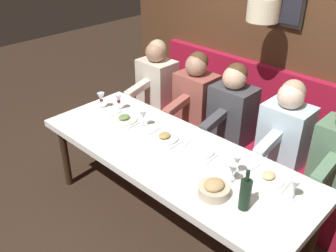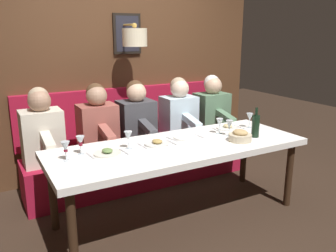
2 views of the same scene
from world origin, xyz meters
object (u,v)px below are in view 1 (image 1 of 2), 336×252
Objects in this scene: diner_near at (286,127)px; wine_glass_5 at (233,170)px; wine_bottle at (245,194)px; diner_middle at (232,106)px; wine_glass_3 at (101,98)px; wine_glass_4 at (143,115)px; bread_bowl at (214,189)px; diner_farthest at (157,77)px; diner_far at (196,92)px; wine_glass_2 at (295,186)px; wine_glass_1 at (237,161)px; dining_table at (172,158)px; wine_glass_0 at (119,99)px.

wine_glass_5 is (-0.88, -0.07, 0.04)m from diner_near.
diner_middle is at bearing 38.80° from wine_bottle.
wine_glass_3 is 0.56m from wine_glass_4.
wine_bottle is at bearing -141.20° from diner_middle.
bread_bowl is at bearing -99.46° from wine_glass_3.
diner_farthest is 4.82× the size of wine_glass_5.
diner_farthest is 1.88m from wine_glass_5.
wine_bottle is at bearing -128.77° from diner_far.
wine_glass_5 is (-0.14, 0.40, 0.00)m from wine_glass_2.
diner_far reaches higher than wine_glass_1.
wine_glass_1 is (-0.77, -0.03, 0.04)m from diner_near.
dining_table is 8.08× the size of wine_bottle.
wine_glass_4 is at bearing -141.46° from diner_farthest.
diner_middle is at bearing 29.74° from bread_bowl.
diner_near is at bearing 4.24° from wine_glass_5.
wine_glass_3 is at bearing 87.32° from wine_glass_5.
diner_near reaches higher than wine_bottle.
diner_middle and diner_farthest have the same top height.
diner_farthest is at bearing 56.95° from bread_bowl.
wine_glass_4 is 1.05m from wine_glass_5.
wine_glass_1 is (-0.77, -0.59, 0.04)m from diner_middle.
wine_glass_1 and wine_glass_4 have the same top height.
wine_glass_4 reaches higher than dining_table.
wine_glass_3 is at bearing 93.69° from wine_glass_4.
wine_glass_2 is 1.00× the size of wine_glass_4.
diner_near is 4.82× the size of wine_glass_5.
diner_near is 1.57m from wine_glass_0.
diner_near is 0.77m from wine_glass_1.
diner_near is at bearing 14.71° from wine_bottle.
diner_middle is 1.00× the size of diner_farthest.
diner_far is 0.58m from diner_farthest.
wine_glass_1 is (-0.07, -1.42, 0.00)m from wine_glass_0.
dining_table is 0.91m from wine_glass_0.
wine_glass_0 is 1.00× the size of wine_glass_5.
wine_glass_0 is at bearing 87.32° from wine_glass_1.
dining_table is 1.01m from wine_glass_2.
diner_far is at bearing 90.00° from diner_middle.
diner_middle is 4.82× the size of wine_glass_0.
wine_bottle is at bearing -101.17° from wine_glass_0.
wine_glass_2 is at bearing -81.68° from dining_table.
diner_far is (0.00, 1.02, 0.00)m from diner_near.
diner_middle is 1.08m from wine_glass_5.
wine_glass_3 reaches higher than dining_table.
wine_glass_3 is at bearing 91.87° from wine_glass_2.
wine_glass_0 is at bearing -164.39° from diner_farthest.
wine_bottle is (-1.04, -1.29, 0.04)m from diner_far.
wine_glass_5 is at bearing -4.59° from bread_bowl.
wine_glass_1 is at bearing 4.68° from bread_bowl.
wine_glass_2 is at bearing -88.13° from wine_glass_3.
wine_glass_3 is (-0.03, 1.57, -0.00)m from wine_glass_1.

